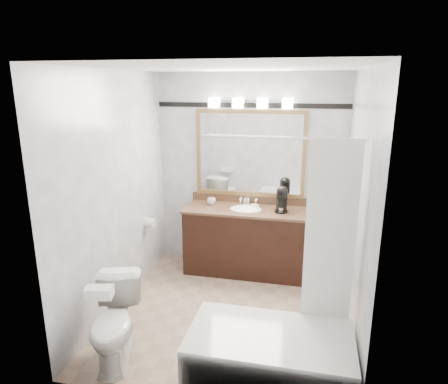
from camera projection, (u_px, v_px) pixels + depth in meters
The scene contains 13 objects.
room at pixel (229, 201), 3.91m from camera, with size 2.42×2.62×2.52m.
vanity at pixel (245, 239), 5.08m from camera, with size 1.53×0.58×0.97m.
mirror at pixel (250, 154), 5.05m from camera, with size 1.40×0.04×1.10m.
vanity_light_bar at pixel (250, 103), 4.84m from camera, with size 1.02×0.14×0.12m.
accent_stripe at pixel (251, 105), 4.91m from camera, with size 2.40×0.01×0.06m, color black.
bathtub at pixel (273, 351), 3.20m from camera, with size 1.30×0.75×1.96m.
tp_roll at pixel (150, 223), 4.92m from camera, with size 0.12×0.12×0.11m, color white.
toilet at pixel (115, 323), 3.45m from camera, with size 0.40×0.70×0.72m, color white.
tissue_box at pixel (99, 292), 3.16m from camera, with size 0.22×0.12×0.09m, color white.
coffee_maker at pixel (282, 198), 4.85m from camera, with size 0.16×0.20×0.31m.
cup_left at pixel (212, 201), 5.14m from camera, with size 0.11×0.11×0.08m, color white.
soap_bottle_a at pixel (245, 200), 5.18m from camera, with size 0.04×0.04×0.09m, color white.
soap_bar at pixel (255, 205), 5.06m from camera, with size 0.09×0.05×0.03m, color beige.
Camera 1 is at (0.77, -3.67, 2.36)m, focal length 32.00 mm.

